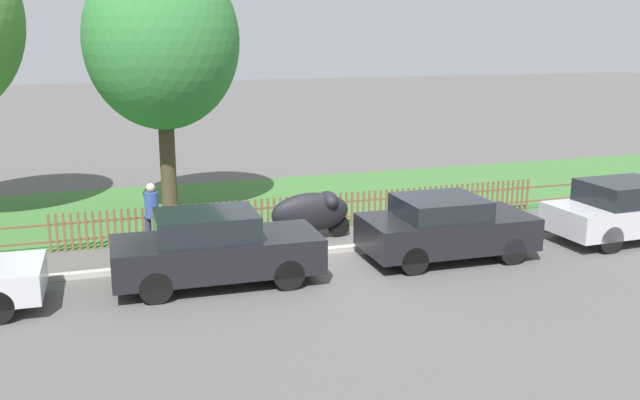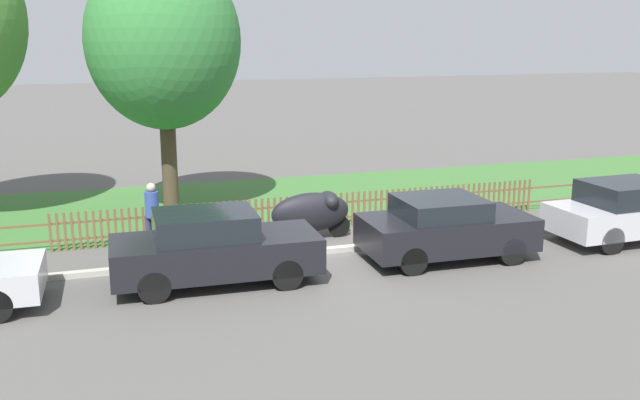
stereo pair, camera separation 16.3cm
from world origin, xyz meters
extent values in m
plane|color=#565451|center=(0.00, 0.00, 0.00)|extent=(120.00, 120.00, 0.00)
cube|color=#B2ADA3|center=(0.00, 0.10, 0.06)|extent=(42.24, 0.20, 0.12)
cube|color=#3D7033|center=(0.00, 5.42, 0.01)|extent=(42.24, 6.66, 0.01)
cube|color=brown|center=(0.00, 2.11, 0.26)|extent=(42.24, 0.03, 0.05)
cube|color=brown|center=(0.00, 2.11, 0.66)|extent=(42.24, 0.03, 0.05)
cube|color=brown|center=(-6.32, 2.08, 0.46)|extent=(0.06, 0.03, 0.91)
cube|color=brown|center=(-6.16, 2.08, 0.46)|extent=(0.06, 0.03, 0.91)
cube|color=brown|center=(-6.00, 2.08, 0.46)|extent=(0.06, 0.03, 0.91)
cube|color=brown|center=(-5.84, 2.08, 0.46)|extent=(0.06, 0.03, 0.91)
cube|color=brown|center=(-5.68, 2.08, 0.46)|extent=(0.06, 0.03, 0.91)
cube|color=brown|center=(-5.52, 2.08, 0.46)|extent=(0.06, 0.03, 0.91)
cube|color=brown|center=(-5.36, 2.08, 0.46)|extent=(0.06, 0.03, 0.91)
cube|color=brown|center=(-5.20, 2.08, 0.46)|extent=(0.06, 0.03, 0.91)
cube|color=brown|center=(-5.04, 2.08, 0.46)|extent=(0.06, 0.03, 0.91)
cube|color=brown|center=(-4.88, 2.08, 0.46)|extent=(0.06, 0.03, 0.91)
cube|color=brown|center=(-4.72, 2.08, 0.46)|extent=(0.06, 0.03, 0.91)
cube|color=brown|center=(-4.56, 2.08, 0.46)|extent=(0.06, 0.03, 0.91)
cube|color=brown|center=(-4.40, 2.08, 0.46)|extent=(0.06, 0.03, 0.91)
cube|color=brown|center=(-4.24, 2.08, 0.46)|extent=(0.06, 0.03, 0.91)
cube|color=brown|center=(-4.08, 2.08, 0.46)|extent=(0.06, 0.03, 0.91)
cube|color=brown|center=(-3.92, 2.08, 0.46)|extent=(0.06, 0.03, 0.91)
cube|color=brown|center=(-3.76, 2.08, 0.46)|extent=(0.06, 0.03, 0.91)
cube|color=brown|center=(-3.60, 2.08, 0.46)|extent=(0.06, 0.03, 0.91)
cube|color=brown|center=(-3.44, 2.08, 0.46)|extent=(0.06, 0.03, 0.91)
cube|color=brown|center=(-3.28, 2.08, 0.46)|extent=(0.06, 0.03, 0.91)
cube|color=brown|center=(-3.12, 2.08, 0.46)|extent=(0.06, 0.03, 0.91)
cube|color=brown|center=(-2.96, 2.08, 0.46)|extent=(0.06, 0.03, 0.91)
cube|color=brown|center=(-2.80, 2.08, 0.46)|extent=(0.06, 0.03, 0.91)
cube|color=brown|center=(-2.64, 2.08, 0.46)|extent=(0.06, 0.03, 0.91)
cube|color=brown|center=(-2.48, 2.08, 0.46)|extent=(0.06, 0.03, 0.91)
cube|color=brown|center=(-2.32, 2.08, 0.46)|extent=(0.06, 0.03, 0.91)
cube|color=brown|center=(-2.16, 2.08, 0.46)|extent=(0.06, 0.03, 0.91)
cube|color=brown|center=(-2.00, 2.08, 0.46)|extent=(0.06, 0.03, 0.91)
cube|color=brown|center=(-1.84, 2.08, 0.46)|extent=(0.06, 0.03, 0.91)
cube|color=brown|center=(-1.68, 2.08, 0.46)|extent=(0.06, 0.03, 0.91)
cube|color=brown|center=(-1.52, 2.08, 0.46)|extent=(0.06, 0.03, 0.91)
cube|color=brown|center=(-1.36, 2.08, 0.46)|extent=(0.06, 0.03, 0.91)
cube|color=brown|center=(-1.20, 2.08, 0.46)|extent=(0.06, 0.03, 0.91)
cube|color=brown|center=(-1.04, 2.08, 0.46)|extent=(0.06, 0.03, 0.91)
cube|color=brown|center=(-0.88, 2.08, 0.46)|extent=(0.06, 0.03, 0.91)
cube|color=brown|center=(-0.72, 2.08, 0.46)|extent=(0.06, 0.03, 0.91)
cube|color=brown|center=(-0.56, 2.08, 0.46)|extent=(0.06, 0.03, 0.91)
cube|color=brown|center=(-0.40, 2.08, 0.46)|extent=(0.06, 0.03, 0.91)
cube|color=brown|center=(-0.24, 2.08, 0.46)|extent=(0.06, 0.03, 0.91)
cube|color=brown|center=(-0.08, 2.08, 0.46)|extent=(0.06, 0.03, 0.91)
cube|color=brown|center=(0.08, 2.08, 0.46)|extent=(0.06, 0.03, 0.91)
cube|color=brown|center=(0.24, 2.08, 0.46)|extent=(0.06, 0.03, 0.91)
cube|color=brown|center=(0.40, 2.08, 0.46)|extent=(0.06, 0.03, 0.91)
cube|color=brown|center=(0.56, 2.08, 0.46)|extent=(0.06, 0.03, 0.91)
cube|color=brown|center=(0.72, 2.08, 0.46)|extent=(0.06, 0.03, 0.91)
cube|color=brown|center=(0.88, 2.08, 0.46)|extent=(0.06, 0.03, 0.91)
cube|color=brown|center=(1.04, 2.08, 0.46)|extent=(0.06, 0.03, 0.91)
cube|color=brown|center=(1.20, 2.08, 0.46)|extent=(0.06, 0.03, 0.91)
cube|color=brown|center=(1.36, 2.08, 0.46)|extent=(0.06, 0.03, 0.91)
cube|color=brown|center=(1.52, 2.08, 0.46)|extent=(0.06, 0.03, 0.91)
cube|color=brown|center=(1.68, 2.08, 0.46)|extent=(0.06, 0.03, 0.91)
cube|color=brown|center=(1.84, 2.08, 0.46)|extent=(0.06, 0.03, 0.91)
cube|color=brown|center=(2.00, 2.08, 0.46)|extent=(0.06, 0.03, 0.91)
cube|color=brown|center=(2.16, 2.08, 0.46)|extent=(0.06, 0.03, 0.91)
cube|color=brown|center=(2.32, 2.08, 0.46)|extent=(0.06, 0.03, 0.91)
cube|color=brown|center=(2.48, 2.08, 0.46)|extent=(0.06, 0.03, 0.91)
cube|color=brown|center=(2.64, 2.08, 0.46)|extent=(0.06, 0.03, 0.91)
cube|color=brown|center=(2.80, 2.08, 0.46)|extent=(0.06, 0.03, 0.91)
cube|color=brown|center=(2.96, 2.08, 0.46)|extent=(0.06, 0.03, 0.91)
cube|color=brown|center=(3.12, 2.08, 0.46)|extent=(0.06, 0.03, 0.91)
cube|color=brown|center=(3.28, 2.08, 0.46)|extent=(0.06, 0.03, 0.91)
cube|color=brown|center=(3.44, 2.08, 0.46)|extent=(0.06, 0.03, 0.91)
cube|color=brown|center=(3.60, 2.08, 0.46)|extent=(0.06, 0.03, 0.91)
cube|color=brown|center=(3.76, 2.08, 0.46)|extent=(0.06, 0.03, 0.91)
cube|color=brown|center=(3.92, 2.08, 0.46)|extent=(0.06, 0.03, 0.91)
cube|color=brown|center=(4.08, 2.08, 0.46)|extent=(0.06, 0.03, 0.91)
cube|color=brown|center=(4.24, 2.08, 0.46)|extent=(0.06, 0.03, 0.91)
cube|color=brown|center=(4.40, 2.08, 0.46)|extent=(0.06, 0.03, 0.91)
cube|color=brown|center=(4.56, 2.08, 0.46)|extent=(0.06, 0.03, 0.91)
cube|color=brown|center=(4.72, 2.08, 0.46)|extent=(0.06, 0.03, 0.91)
cube|color=brown|center=(4.88, 2.08, 0.46)|extent=(0.06, 0.03, 0.91)
cube|color=brown|center=(5.04, 2.08, 0.46)|extent=(0.06, 0.03, 0.91)
cube|color=brown|center=(5.20, 2.08, 0.46)|extent=(0.06, 0.03, 0.91)
cube|color=brown|center=(5.36, 2.08, 0.46)|extent=(0.06, 0.03, 0.91)
cube|color=brown|center=(5.52, 2.08, 0.46)|extent=(0.06, 0.03, 0.91)
cube|color=brown|center=(5.68, 2.08, 0.46)|extent=(0.06, 0.03, 0.91)
cube|color=brown|center=(5.84, 2.08, 0.46)|extent=(0.06, 0.03, 0.91)
cube|color=brown|center=(6.00, 2.08, 0.46)|extent=(0.06, 0.03, 0.91)
cube|color=brown|center=(6.16, 2.08, 0.46)|extent=(0.06, 0.03, 0.91)
cube|color=brown|center=(6.32, 2.08, 0.46)|extent=(0.06, 0.03, 0.91)
cylinder|color=black|center=(-7.01, -0.47, 0.31)|extent=(0.63, 0.16, 0.63)
cube|color=black|center=(-3.06, -1.13, 0.62)|extent=(4.14, 1.80, 0.71)
cube|color=black|center=(-3.26, -1.12, 1.23)|extent=(2.01, 1.57, 0.52)
cylinder|color=black|center=(-1.77, -0.39, 0.31)|extent=(0.62, 0.16, 0.62)
cylinder|color=black|center=(-1.81, -1.94, 0.31)|extent=(0.62, 0.16, 0.62)
cylinder|color=black|center=(-4.30, -0.32, 0.31)|extent=(0.62, 0.16, 0.62)
cylinder|color=black|center=(-4.35, -1.87, 0.31)|extent=(0.62, 0.16, 0.62)
cube|color=black|center=(2.08, -1.09, 0.61)|extent=(3.78, 1.89, 0.71)
cube|color=black|center=(1.89, -1.08, 1.19)|extent=(1.83, 1.67, 0.43)
cylinder|color=black|center=(3.25, -0.27, 0.30)|extent=(0.61, 0.15, 0.61)
cylinder|color=black|center=(3.22, -1.95, 0.30)|extent=(0.61, 0.15, 0.61)
cylinder|color=black|center=(0.93, -0.22, 0.30)|extent=(0.61, 0.15, 0.61)
cylinder|color=black|center=(0.90, -1.90, 0.30)|extent=(0.61, 0.15, 0.61)
cube|color=#BCBCC1|center=(7.00, -1.13, 0.59)|extent=(4.06, 1.85, 0.65)
cube|color=black|center=(6.80, -1.14, 1.19)|extent=(1.97, 1.60, 0.54)
cylinder|color=black|center=(5.74, -0.39, 0.32)|extent=(0.64, 0.16, 0.64)
cylinder|color=black|center=(5.79, -1.96, 0.32)|extent=(0.64, 0.16, 0.64)
cylinder|color=black|center=(0.38, 1.28, 0.27)|extent=(0.55, 0.12, 0.54)
cylinder|color=black|center=(-1.11, 1.22, 0.27)|extent=(0.55, 0.12, 0.54)
ellipsoid|color=black|center=(-0.36, 1.25, 0.68)|extent=(1.98, 0.67, 0.97)
ellipsoid|color=black|center=(0.10, 1.27, 0.94)|extent=(0.48, 0.76, 0.45)
cylinder|color=#473828|center=(-3.30, 4.86, 1.71)|extent=(0.43, 0.43, 3.42)
ellipsoid|color=#337A38|center=(-3.30, 4.86, 4.70)|extent=(4.07, 4.07, 4.68)
cylinder|color=#2D3351|center=(-3.95, 1.63, 0.38)|extent=(0.14, 0.14, 0.76)
cylinder|color=#2D3351|center=(-4.15, 1.72, 0.38)|extent=(0.14, 0.14, 0.76)
cylinder|color=#334C93|center=(-4.05, 1.68, 1.06)|extent=(0.41, 0.41, 0.60)
sphere|color=beige|center=(-4.05, 1.68, 1.46)|extent=(0.20, 0.20, 0.20)
camera|label=1|loc=(-5.38, -14.63, 4.92)|focal=40.00mm
camera|label=2|loc=(-5.23, -14.68, 4.92)|focal=40.00mm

